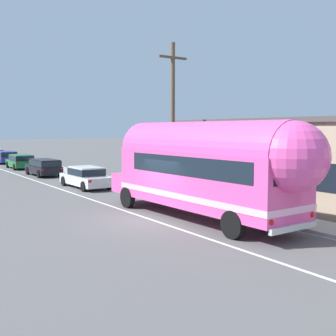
{
  "coord_description": "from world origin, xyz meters",
  "views": [
    {
      "loc": [
        -9.24,
        -15.0,
        3.8
      ],
      "look_at": [
        1.48,
        0.94,
        2.04
      ],
      "focal_mm": 45.4,
      "sensor_mm": 36.0,
      "label": 1
    }
  ],
  "objects_px": {
    "utility_pole": "(173,118)",
    "car_second": "(44,166)",
    "car_third": "(21,161)",
    "car_lead": "(86,176)",
    "painted_bus": "(208,166)",
    "car_fourth": "(5,156)"
  },
  "relations": [
    {
      "from": "car_lead",
      "to": "car_fourth",
      "type": "height_order",
      "value": "same"
    },
    {
      "from": "utility_pole",
      "to": "car_second",
      "type": "relative_size",
      "value": 1.88
    },
    {
      "from": "utility_pole",
      "to": "car_fourth",
      "type": "relative_size",
      "value": 1.97
    },
    {
      "from": "utility_pole",
      "to": "car_third",
      "type": "height_order",
      "value": "utility_pole"
    },
    {
      "from": "car_third",
      "to": "car_second",
      "type": "bearing_deg",
      "value": -90.87
    },
    {
      "from": "car_third",
      "to": "car_fourth",
      "type": "xyz_separation_m",
      "value": [
        0.26,
        7.34,
        0.01
      ]
    },
    {
      "from": "car_lead",
      "to": "car_fourth",
      "type": "bearing_deg",
      "value": 89.16
    },
    {
      "from": "car_third",
      "to": "painted_bus",
      "type": "bearing_deg",
      "value": -89.85
    },
    {
      "from": "utility_pole",
      "to": "painted_bus",
      "type": "xyz_separation_m",
      "value": [
        -2.35,
        -5.97,
        -2.12
      ]
    },
    {
      "from": "car_third",
      "to": "car_fourth",
      "type": "relative_size",
      "value": 1.05
    },
    {
      "from": "painted_bus",
      "to": "car_fourth",
      "type": "relative_size",
      "value": 2.73
    },
    {
      "from": "utility_pole",
      "to": "car_third",
      "type": "bearing_deg",
      "value": 96.21
    },
    {
      "from": "car_lead",
      "to": "car_third",
      "type": "distance_m",
      "value": 15.93
    },
    {
      "from": "painted_bus",
      "to": "car_third",
      "type": "bearing_deg",
      "value": 90.15
    },
    {
      "from": "car_lead",
      "to": "car_second",
      "type": "height_order",
      "value": "same"
    },
    {
      "from": "painted_bus",
      "to": "car_third",
      "type": "height_order",
      "value": "painted_bus"
    },
    {
      "from": "car_second",
      "to": "car_lead",
      "type": "bearing_deg",
      "value": -89.76
    },
    {
      "from": "car_lead",
      "to": "car_third",
      "type": "bearing_deg",
      "value": 89.72
    },
    {
      "from": "painted_bus",
      "to": "car_lead",
      "type": "distance_m",
      "value": 12.4
    },
    {
      "from": "painted_bus",
      "to": "car_third",
      "type": "distance_m",
      "value": 28.27
    },
    {
      "from": "utility_pole",
      "to": "car_second",
      "type": "bearing_deg",
      "value": 99.73
    },
    {
      "from": "painted_bus",
      "to": "car_lead",
      "type": "xyz_separation_m",
      "value": [
        -0.15,
        12.3,
        -1.56
      ]
    }
  ]
}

